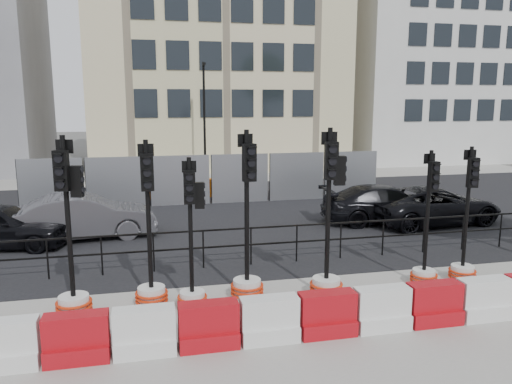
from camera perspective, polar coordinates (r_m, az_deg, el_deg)
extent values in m
plane|color=#51514C|center=(11.64, 0.67, -10.27)|extent=(120.00, 120.00, 0.00)
cube|color=gray|center=(8.99, 5.22, -16.77)|extent=(40.00, 6.00, 0.02)
cube|color=black|center=(18.25, -4.36, -2.59)|extent=(40.00, 14.00, 0.03)
cube|color=gray|center=(27.04, -7.09, 1.61)|extent=(40.00, 4.00, 0.02)
cube|color=beige|center=(33.27, -4.89, 18.83)|extent=(15.00, 10.00, 18.00)
cube|color=silver|center=(38.19, 18.98, 15.71)|extent=(12.00, 9.00, 16.00)
cylinder|color=black|center=(12.56, -22.72, -7.14)|extent=(0.04, 0.04, 1.00)
cylinder|color=black|center=(12.40, -17.22, -7.01)|extent=(0.04, 0.04, 1.00)
cylinder|color=black|center=(12.35, -11.62, -6.82)|extent=(0.04, 0.04, 1.00)
cylinder|color=black|center=(12.41, -6.04, -6.56)|extent=(0.04, 0.04, 1.00)
cylinder|color=black|center=(12.59, -0.58, -6.25)|extent=(0.04, 0.04, 1.00)
cylinder|color=black|center=(12.89, 4.67, -5.90)|extent=(0.04, 0.04, 1.00)
cylinder|color=black|center=(13.28, 9.65, -5.52)|extent=(0.04, 0.04, 1.00)
cylinder|color=black|center=(13.77, 14.30, -5.13)|extent=(0.04, 0.04, 1.00)
cylinder|color=black|center=(14.34, 18.60, -4.73)|extent=(0.04, 0.04, 1.00)
cylinder|color=black|center=(14.99, 22.55, -4.35)|extent=(0.04, 0.04, 1.00)
cylinder|color=black|center=(15.70, 26.15, -3.98)|extent=(0.04, 0.04, 1.00)
cube|color=black|center=(12.47, -0.59, -4.14)|extent=(18.00, 0.04, 0.04)
cube|color=black|center=(12.58, -0.58, -6.03)|extent=(18.00, 0.04, 0.04)
cube|color=gray|center=(20.16, -22.39, 0.74)|extent=(2.30, 0.05, 2.00)
cylinder|color=black|center=(20.39, -25.57, 0.61)|extent=(0.05, 0.05, 2.00)
cube|color=gray|center=(19.88, -15.56, 1.02)|extent=(2.30, 0.05, 2.00)
cylinder|color=black|center=(19.98, -18.86, 0.89)|extent=(0.05, 0.05, 2.00)
cube|color=gray|center=(19.89, -8.65, 1.29)|extent=(2.30, 0.05, 2.00)
cylinder|color=black|center=(19.85, -11.96, 1.17)|extent=(0.05, 0.05, 2.00)
cube|color=gray|center=(20.19, -1.84, 1.54)|extent=(2.30, 0.05, 2.00)
cylinder|color=black|center=(20.01, -5.08, 1.43)|extent=(0.05, 0.05, 2.00)
cube|color=gray|center=(20.77, 4.68, 1.76)|extent=(2.30, 0.05, 2.00)
cylinder|color=black|center=(20.46, 1.60, 1.66)|extent=(0.05, 0.05, 2.00)
cube|color=gray|center=(21.59, 10.79, 1.94)|extent=(2.30, 0.05, 2.00)
cylinder|color=black|center=(21.17, 7.92, 1.86)|extent=(0.05, 0.05, 2.00)
cube|color=orange|center=(21.48, -16.36, 0.04)|extent=(1.00, 0.40, 0.80)
cube|color=orange|center=(21.44, -11.02, 0.25)|extent=(1.00, 0.40, 0.80)
cube|color=orange|center=(21.57, -5.70, 0.45)|extent=(1.00, 0.40, 0.80)
cube|color=orange|center=(21.90, -0.50, 0.65)|extent=(1.00, 0.40, 0.80)
cylinder|color=black|center=(25.80, -5.91, 7.89)|extent=(0.12, 0.12, 6.00)
cube|color=black|center=(25.59, -5.97, 14.37)|extent=(0.12, 0.50, 0.12)
cube|color=silver|center=(9.03, -26.59, -16.77)|extent=(1.00, 0.50, 0.30)
cube|color=silver|center=(8.87, -26.81, -14.46)|extent=(1.00, 0.35, 0.50)
cube|color=#B20E16|center=(8.83, -19.68, -16.89)|extent=(1.00, 0.50, 0.30)
cube|color=#B20E16|center=(8.66, -19.85, -14.53)|extent=(1.00, 0.35, 0.50)
cube|color=silver|center=(8.75, -12.55, -16.76)|extent=(1.00, 0.50, 0.30)
cube|color=silver|center=(8.58, -12.66, -14.38)|extent=(1.00, 0.35, 0.50)
cube|color=#B20E16|center=(8.80, -5.42, -16.39)|extent=(1.00, 0.50, 0.30)
cube|color=#B20E16|center=(8.63, -5.46, -14.02)|extent=(1.00, 0.35, 0.50)
cube|color=silver|center=(8.97, 1.51, -15.80)|extent=(1.00, 0.50, 0.30)
cube|color=silver|center=(8.80, 1.53, -13.46)|extent=(1.00, 0.35, 0.50)
cube|color=#B20E16|center=(9.26, 8.06, -15.03)|extent=(1.00, 0.50, 0.30)
cube|color=#B20E16|center=(9.10, 8.12, -12.75)|extent=(1.00, 0.35, 0.50)
cube|color=silver|center=(9.65, 14.09, -14.15)|extent=(1.00, 0.50, 0.30)
cube|color=silver|center=(9.50, 14.20, -11.95)|extent=(1.00, 0.35, 0.50)
cube|color=#B20E16|center=(10.14, 19.55, -13.22)|extent=(1.00, 0.50, 0.30)
cube|color=#B20E16|center=(9.99, 19.69, -11.11)|extent=(1.00, 0.35, 0.50)
cube|color=silver|center=(10.71, 24.43, -12.28)|extent=(1.00, 0.50, 0.30)
cube|color=silver|center=(10.57, 24.60, -10.27)|extent=(1.00, 0.35, 0.50)
cylinder|color=white|center=(10.46, -20.08, -12.14)|extent=(0.57, 0.57, 0.42)
torus|color=red|center=(10.49, -20.05, -12.57)|extent=(0.69, 0.69, 0.05)
torus|color=red|center=(10.46, -20.08, -12.14)|extent=(0.69, 0.69, 0.05)
torus|color=red|center=(10.43, -20.10, -11.71)|extent=(0.69, 0.69, 0.05)
cylinder|color=black|center=(9.95, -20.68, -3.06)|extent=(0.10, 0.10, 3.18)
cube|color=black|center=(9.67, -21.34, 2.27)|extent=(0.28, 0.21, 0.74)
cylinder|color=black|center=(9.63, -21.45, 0.83)|extent=(0.17, 0.09, 0.16)
cylinder|color=black|center=(9.60, -21.55, 2.20)|extent=(0.17, 0.09, 0.16)
cylinder|color=black|center=(9.57, -21.64, 3.58)|extent=(0.17, 0.09, 0.16)
cube|color=black|center=(9.80, -21.05, 4.89)|extent=(0.32, 0.12, 0.25)
cube|color=black|center=(9.73, -19.82, 1.15)|extent=(0.24, 0.19, 0.58)
cylinder|color=white|center=(10.53, -11.84, -11.61)|extent=(0.55, 0.55, 0.41)
torus|color=red|center=(10.56, -11.82, -12.02)|extent=(0.66, 0.66, 0.05)
torus|color=red|center=(10.53, -11.84, -11.61)|extent=(0.66, 0.66, 0.05)
torus|color=red|center=(10.50, -11.85, -11.19)|extent=(0.66, 0.66, 0.05)
cylinder|color=black|center=(10.04, -12.18, -2.90)|extent=(0.09, 0.09, 3.07)
cube|color=black|center=(9.75, -12.35, 2.21)|extent=(0.25, 0.15, 0.72)
cylinder|color=black|center=(9.70, -12.27, 0.83)|extent=(0.16, 0.06, 0.15)
cylinder|color=black|center=(9.67, -12.32, 2.14)|extent=(0.16, 0.06, 0.15)
cylinder|color=black|center=(9.64, -12.38, 3.47)|extent=(0.16, 0.06, 0.15)
cube|color=black|center=(9.88, -12.50, 4.70)|extent=(0.31, 0.04, 0.25)
cylinder|color=white|center=(10.27, -7.29, -12.15)|extent=(0.50, 0.50, 0.37)
torus|color=red|center=(10.30, -7.28, -12.53)|extent=(0.60, 0.60, 0.05)
torus|color=red|center=(10.27, -7.29, -12.15)|extent=(0.60, 0.60, 0.05)
torus|color=red|center=(10.25, -7.30, -11.77)|extent=(0.60, 0.60, 0.05)
cylinder|color=black|center=(9.80, -7.49, -4.13)|extent=(0.08, 0.08, 2.78)
cube|color=black|center=(9.52, -7.61, 0.56)|extent=(0.23, 0.15, 0.65)
cylinder|color=black|center=(9.48, -7.58, -0.73)|extent=(0.14, 0.06, 0.14)
cylinder|color=black|center=(9.45, -7.61, 0.48)|extent=(0.14, 0.06, 0.14)
cylinder|color=black|center=(9.41, -7.64, 1.70)|extent=(0.14, 0.06, 0.14)
cube|color=black|center=(9.63, -7.66, 2.90)|extent=(0.28, 0.05, 0.22)
cube|color=black|center=(9.66, -6.48, -0.38)|extent=(0.19, 0.14, 0.51)
cylinder|color=white|center=(10.66, -1.03, -11.03)|extent=(0.58, 0.58, 0.43)
torus|color=red|center=(10.69, -1.03, -11.46)|extent=(0.70, 0.70, 0.05)
torus|color=red|center=(10.66, -1.03, -11.03)|extent=(0.70, 0.70, 0.05)
torus|color=red|center=(10.63, -1.03, -10.60)|extent=(0.70, 0.70, 0.05)
cylinder|color=black|center=(10.16, -1.06, -1.97)|extent=(0.10, 0.10, 3.22)
cube|color=black|center=(9.88, -0.77, 3.37)|extent=(0.29, 0.21, 0.75)
cylinder|color=black|center=(9.83, -0.55, 1.95)|extent=(0.17, 0.09, 0.16)
cylinder|color=black|center=(9.80, -0.55, 3.31)|extent=(0.17, 0.09, 0.16)
cylinder|color=black|center=(9.78, -0.55, 4.69)|extent=(0.17, 0.09, 0.16)
cube|color=black|center=(10.01, -1.25, 5.93)|extent=(0.32, 0.11, 0.26)
cylinder|color=white|center=(10.83, 8.02, -10.77)|extent=(0.59, 0.59, 0.43)
torus|color=red|center=(10.86, 8.00, -11.20)|extent=(0.71, 0.71, 0.05)
torus|color=red|center=(10.83, 8.02, -10.77)|extent=(0.71, 0.71, 0.05)
torus|color=red|center=(10.80, 8.03, -10.34)|extent=(0.71, 0.71, 0.05)
cylinder|color=black|center=(10.33, 8.26, -1.75)|extent=(0.10, 0.10, 3.26)
cube|color=black|center=(10.05, 8.60, 3.55)|extent=(0.27, 0.18, 0.76)
cylinder|color=black|center=(10.00, 8.69, 2.13)|extent=(0.17, 0.07, 0.16)
cylinder|color=black|center=(9.97, 8.73, 3.49)|extent=(0.17, 0.07, 0.16)
cylinder|color=black|center=(9.94, 8.77, 4.85)|extent=(0.17, 0.07, 0.16)
cube|color=black|center=(10.20, 8.37, 6.10)|extent=(0.33, 0.06, 0.26)
cube|color=black|center=(10.26, 9.54, 2.44)|extent=(0.23, 0.16, 0.60)
cylinder|color=white|center=(12.01, 18.60, -9.24)|extent=(0.50, 0.50, 0.37)
torus|color=red|center=(12.04, 18.58, -9.57)|extent=(0.60, 0.60, 0.05)
torus|color=red|center=(12.01, 18.60, -9.24)|extent=(0.60, 0.60, 0.05)
torus|color=red|center=(11.99, 18.62, -8.90)|extent=(0.60, 0.60, 0.05)
cylinder|color=black|center=(11.61, 19.03, -2.31)|extent=(0.08, 0.08, 2.78)
cube|color=black|center=(11.38, 19.62, 1.68)|extent=(0.24, 0.15, 0.65)
cylinder|color=black|center=(11.35, 19.79, 0.60)|extent=(0.14, 0.06, 0.14)
cylinder|color=black|center=(11.32, 19.85, 1.62)|extent=(0.14, 0.06, 0.14)
cylinder|color=black|center=(11.29, 19.91, 2.64)|extent=(0.14, 0.06, 0.14)
cube|color=black|center=(11.46, 19.21, 3.63)|extent=(0.28, 0.06, 0.22)
cylinder|color=white|center=(12.58, 22.49, -8.59)|extent=(0.51, 0.51, 0.38)
torus|color=red|center=(12.60, 22.47, -8.91)|extent=(0.61, 0.61, 0.05)
torus|color=red|center=(12.58, 22.49, -8.59)|extent=(0.61, 0.61, 0.05)
torus|color=red|center=(12.55, 22.51, -8.26)|extent=(0.61, 0.61, 0.05)
cylinder|color=black|center=(12.19, 22.98, -1.84)|extent=(0.09, 0.09, 2.83)
cube|color=black|center=(11.95, 23.55, 2.04)|extent=(0.24, 0.15, 0.66)
cylinder|color=black|center=(11.92, 23.66, 1.00)|extent=(0.15, 0.06, 0.14)
cylinder|color=black|center=(11.89, 23.73, 1.98)|extent=(0.15, 0.06, 0.14)
cylinder|color=black|center=(11.87, 23.81, 2.98)|extent=(0.15, 0.06, 0.14)
cube|color=black|center=(12.06, 23.26, 3.93)|extent=(0.28, 0.05, 0.23)
imported|color=#46464A|center=(15.80, -19.05, -2.68)|extent=(2.50, 4.54, 1.38)
imported|color=black|center=(17.51, 14.70, -1.36)|extent=(2.64, 4.77, 1.28)
imported|color=black|center=(17.80, 19.60, -1.45)|extent=(3.05, 5.03, 1.28)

